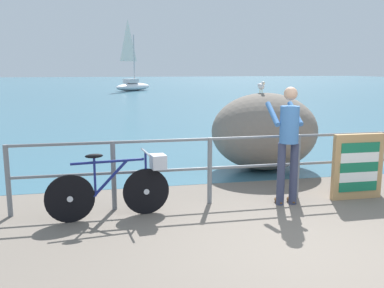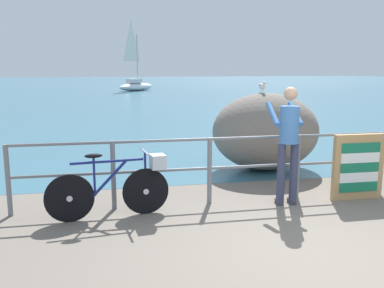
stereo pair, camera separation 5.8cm
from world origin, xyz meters
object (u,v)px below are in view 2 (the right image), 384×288
at_px(seagull, 262,86).
at_px(folded_deckchair_stack, 358,167).
at_px(person_at_railing, 288,140).
at_px(sailboat, 136,83).
at_px(bicycle, 119,184).
at_px(breakwater_boulder_main, 265,131).

bearing_deg(seagull, folded_deckchair_stack, 20.68).
height_order(person_at_railing, sailboat, sailboat).
height_order(folded_deckchair_stack, sailboat, sailboat).
height_order(bicycle, seagull, seagull).
bearing_deg(breakwater_boulder_main, sailboat, 91.12).
xyz_separation_m(person_at_railing, folded_deckchair_stack, (1.20, 0.02, -0.47)).
relative_size(person_at_railing, folded_deckchair_stack, 1.71).
height_order(breakwater_boulder_main, seagull, seagull).
relative_size(person_at_railing, breakwater_boulder_main, 0.82).
xyz_separation_m(person_at_railing, seagull, (0.44, 2.29, 0.70)).
bearing_deg(breakwater_boulder_main, seagull, 132.67).
distance_m(bicycle, breakwater_boulder_main, 3.78).
height_order(bicycle, person_at_railing, person_at_railing).
relative_size(bicycle, folded_deckchair_stack, 1.63).
bearing_deg(breakwater_boulder_main, bicycle, -142.92).
height_order(seagull, sailboat, sailboat).
xyz_separation_m(bicycle, folded_deckchair_stack, (3.70, 0.08, 0.06)).
height_order(bicycle, sailboat, sailboat).
relative_size(bicycle, seagull, 5.02).
bearing_deg(seagull, breakwater_boulder_main, 44.64).
bearing_deg(person_at_railing, folded_deckchair_stack, -85.39).
distance_m(folded_deckchair_stack, seagull, 2.67).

